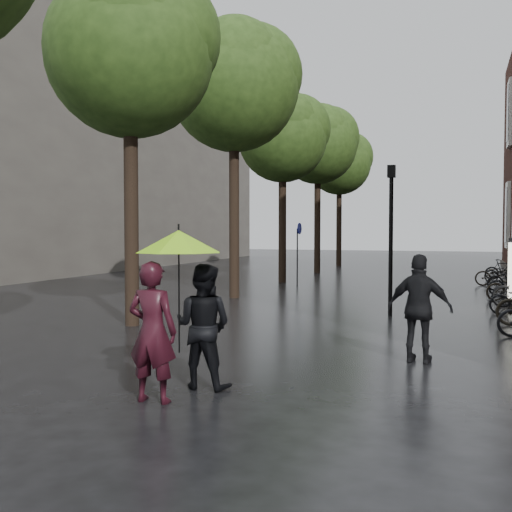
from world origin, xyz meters
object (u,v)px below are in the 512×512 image
at_px(person_burgundy, 152,332).
at_px(lamp_post, 391,225).
at_px(person_black, 203,326).
at_px(pedestrian_walking, 420,308).

xyz_separation_m(person_burgundy, lamp_post, (2.00, 8.79, 1.42)).
xyz_separation_m(person_black, lamp_post, (1.67, 7.94, 1.46)).
relative_size(person_black, pedestrian_walking, 0.96).
bearing_deg(person_burgundy, pedestrian_walking, -133.31).
distance_m(person_burgundy, pedestrian_walking, 4.59).
relative_size(pedestrian_walking, lamp_post, 0.47).
bearing_deg(pedestrian_walking, person_burgundy, 55.75).
bearing_deg(person_black, person_burgundy, 70.88).
bearing_deg(lamp_post, person_burgundy, -102.81).
height_order(person_black, lamp_post, lamp_post).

